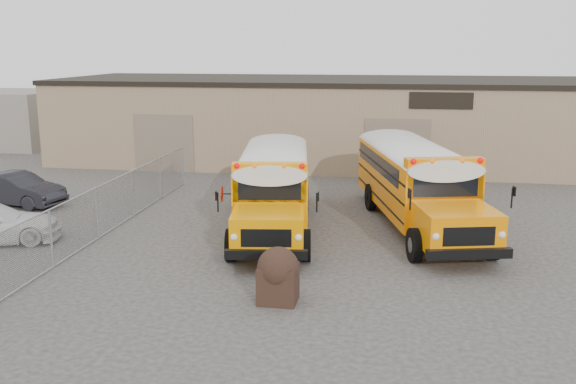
% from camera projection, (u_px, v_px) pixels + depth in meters
% --- Properties ---
extents(ground, '(120.00, 120.00, 0.00)m').
position_uv_depth(ground, '(251.00, 280.00, 18.06)').
color(ground, '#353330').
rests_on(ground, ground).
extents(warehouse, '(30.20, 10.20, 4.67)m').
position_uv_depth(warehouse, '(327.00, 119.00, 36.77)').
color(warehouse, '#98795E').
rests_on(warehouse, ground).
extents(chainlink_fence, '(0.07, 18.07, 1.81)m').
position_uv_depth(chainlink_fence, '(97.00, 213.00, 21.70)').
color(chainlink_fence, gray).
rests_on(chainlink_fence, ground).
extents(school_bus_left, '(3.78, 10.08, 2.88)m').
position_uv_depth(school_bus_left, '(279.00, 154.00, 29.07)').
color(school_bus_left, '#FA9400').
rests_on(school_bus_left, ground).
extents(school_bus_right, '(4.95, 10.64, 3.03)m').
position_uv_depth(school_bus_right, '(379.00, 150.00, 29.55)').
color(school_bus_right, orange).
rests_on(school_bus_right, ground).
extents(tarp_bundle, '(1.07, 1.07, 1.46)m').
position_uv_depth(tarp_bundle, '(278.00, 274.00, 16.35)').
color(tarp_bundle, black).
rests_on(tarp_bundle, ground).
extents(car_dark, '(4.34, 2.24, 1.36)m').
position_uv_depth(car_dark, '(17.00, 189.00, 26.43)').
color(car_dark, black).
rests_on(car_dark, ground).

